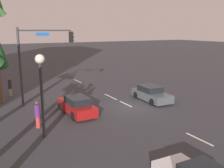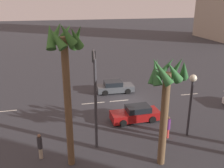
{
  "view_description": "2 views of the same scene",
  "coord_description": "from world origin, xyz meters",
  "px_view_note": "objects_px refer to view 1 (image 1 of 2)",
  "views": [
    {
      "loc": [
        -17.28,
        11.5,
        6.51
      ],
      "look_at": [
        1.64,
        1.05,
        1.83
      ],
      "focal_mm": 40.23,
      "sensor_mm": 36.0,
      "label": 1
    },
    {
      "loc": [
        7.38,
        24.0,
        10.49
      ],
      "look_at": [
        1.79,
        0.06,
        2.01
      ],
      "focal_mm": 39.79,
      "sensor_mm": 36.0,
      "label": 2
    }
  ],
  "objects_px": {
    "car_0": "(151,94)",
    "pedestrian_1": "(38,114)",
    "car_2": "(77,106)",
    "streetlamp": "(41,79)",
    "pedestrian_0": "(10,87)",
    "traffic_signal": "(38,54)"
  },
  "relations": [
    {
      "from": "pedestrian_1",
      "to": "car_2",
      "type": "bearing_deg",
      "value": -65.75
    },
    {
      "from": "traffic_signal",
      "to": "streetlamp",
      "type": "xyz_separation_m",
      "value": [
        -7.22,
        1.52,
        -0.83
      ]
    },
    {
      "from": "streetlamp",
      "to": "pedestrian_1",
      "type": "bearing_deg",
      "value": -0.93
    },
    {
      "from": "car_0",
      "to": "car_2",
      "type": "xyz_separation_m",
      "value": [
        -0.13,
        7.46,
        0.01
      ]
    },
    {
      "from": "car_0",
      "to": "traffic_signal",
      "type": "bearing_deg",
      "value": 67.74
    },
    {
      "from": "traffic_signal",
      "to": "streetlamp",
      "type": "relative_size",
      "value": 1.31
    },
    {
      "from": "pedestrian_0",
      "to": "pedestrian_1",
      "type": "relative_size",
      "value": 1.01
    },
    {
      "from": "pedestrian_1",
      "to": "traffic_signal",
      "type": "bearing_deg",
      "value": -15.23
    },
    {
      "from": "streetlamp",
      "to": "pedestrian_0",
      "type": "height_order",
      "value": "streetlamp"
    },
    {
      "from": "traffic_signal",
      "to": "pedestrian_1",
      "type": "distance_m",
      "value": 6.68
    },
    {
      "from": "car_0",
      "to": "pedestrian_1",
      "type": "xyz_separation_m",
      "value": [
        -1.65,
        10.83,
        0.33
      ]
    },
    {
      "from": "traffic_signal",
      "to": "pedestrian_1",
      "type": "bearing_deg",
      "value": 164.77
    },
    {
      "from": "car_0",
      "to": "pedestrian_0",
      "type": "xyz_separation_m",
      "value": [
        8.03,
        11.34,
        0.36
      ]
    },
    {
      "from": "car_0",
      "to": "streetlamp",
      "type": "distance_m",
      "value": 11.77
    },
    {
      "from": "car_0",
      "to": "streetlamp",
      "type": "bearing_deg",
      "value": 107.37
    },
    {
      "from": "car_2",
      "to": "car_0",
      "type": "bearing_deg",
      "value": -89.01
    },
    {
      "from": "car_2",
      "to": "pedestrian_0",
      "type": "distance_m",
      "value": 9.04
    },
    {
      "from": "streetlamp",
      "to": "traffic_signal",
      "type": "bearing_deg",
      "value": -11.87
    },
    {
      "from": "car_0",
      "to": "pedestrian_0",
      "type": "height_order",
      "value": "pedestrian_0"
    },
    {
      "from": "car_0",
      "to": "streetlamp",
      "type": "height_order",
      "value": "streetlamp"
    },
    {
      "from": "streetlamp",
      "to": "pedestrian_1",
      "type": "height_order",
      "value": "streetlamp"
    },
    {
      "from": "car_2",
      "to": "pedestrian_1",
      "type": "distance_m",
      "value": 3.71
    }
  ]
}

